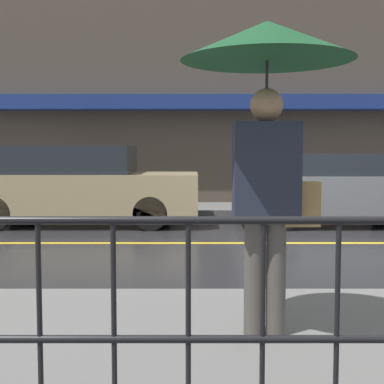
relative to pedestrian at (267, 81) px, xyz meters
name	(u,v)px	position (x,y,z in m)	size (l,w,h in m)	color
ground_plane	(338,243)	(1.75, 4.53, -1.86)	(80.00, 80.00, 0.00)	#262628
sidewalk_far	(288,209)	(1.75, 8.79, -1.79)	(28.00, 1.89, 0.15)	#60605E
lane_marking	(338,243)	(1.75, 4.53, -1.86)	(25.20, 0.12, 0.01)	gold
building_storefront	(281,102)	(1.75, 9.85, 0.78)	(28.00, 0.85, 5.29)	#4C4238
pedestrian	(267,81)	(0.00, 0.00, 0.00)	(1.15, 1.15, 2.11)	#4C4742
car_tan	(78,185)	(-2.68, 6.71, -1.10)	(4.48, 1.84, 1.52)	tan
car_grey	(336,188)	(2.30, 6.71, -1.15)	(3.99, 1.87, 1.37)	slate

